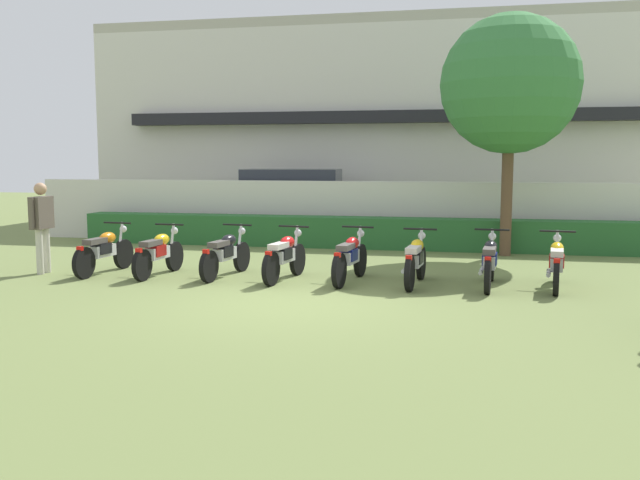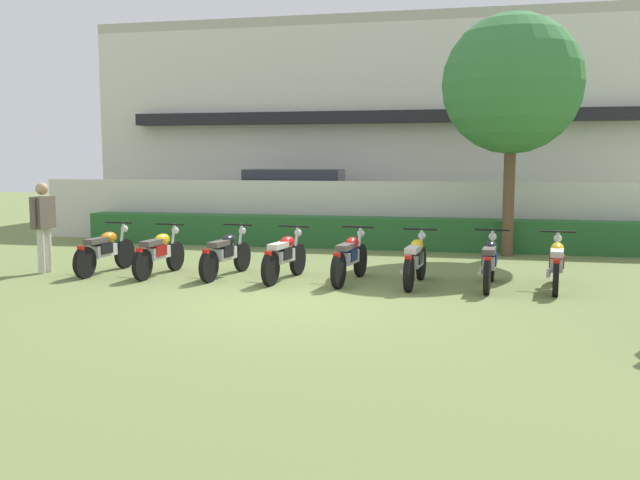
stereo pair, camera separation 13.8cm
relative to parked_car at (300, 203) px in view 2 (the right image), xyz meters
The scene contains 15 objects.
ground 9.50m from the parked_car, 76.99° to the right, with size 60.00×60.00×0.00m, color olive.
building 5.73m from the parked_car, 66.02° to the left, with size 18.72×6.50×6.53m.
compound_wall 2.79m from the parked_car, 40.10° to the right, with size 17.79×0.30×1.61m, color silver.
hedge_row 3.33m from the parked_car, 49.50° to the right, with size 14.23×0.70×0.76m, color #28602D.
parked_car is the anchor object (origin of this frame).
tree_near_inspector 7.07m from the parked_car, 29.31° to the right, with size 3.08×3.08×5.36m.
motorcycle_in_row_0 7.60m from the parked_car, 105.39° to the right, with size 0.60×1.86×0.95m.
motorcycle_in_row_1 7.40m from the parked_car, 96.86° to the right, with size 0.60×1.79×0.95m.
motorcycle_in_row_2 7.21m from the parked_car, 86.92° to the right, with size 0.60×1.90×0.95m.
motorcycle_in_row_3 7.49m from the parked_car, 78.02° to the right, with size 0.60×1.80×0.96m.
motorcycle_in_row_4 7.76m from the parked_car, 69.31° to the right, with size 0.60×1.90×0.96m.
motorcycle_in_row_5 8.31m from the parked_car, 61.94° to the right, with size 0.60×1.82×0.96m.
motorcycle_in_row_6 8.91m from the parked_car, 54.61° to the right, with size 0.60×1.88×0.96m.
motorcycle_in_row_7 9.53m from the parked_car, 48.96° to the right, with size 0.60×1.83×0.95m.
inspector_person 8.17m from the parked_car, 112.79° to the right, with size 0.23×0.69×1.74m.
Camera 2 is at (2.73, -10.02, 2.19)m, focal length 38.86 mm.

